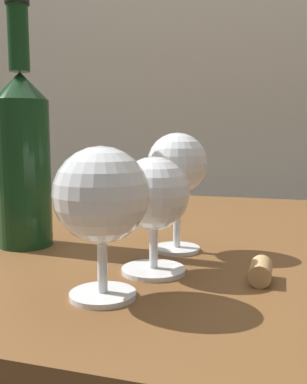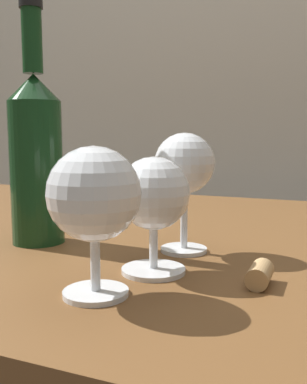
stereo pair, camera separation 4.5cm
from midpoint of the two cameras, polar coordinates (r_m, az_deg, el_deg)
name	(u,v)px [view 1 (the left image)]	position (r m, az deg, el deg)	size (l,w,h in m)	color
dining_table	(176,287)	(0.68, 1.00, -12.31)	(1.49, 0.79, 0.71)	brown
wine_glass_pinot	(97,198)	(0.39, -10.70, -0.75)	(0.08, 0.08, 0.14)	white
wine_glass_merlot	(154,197)	(0.45, -2.86, -0.69)	(0.08, 0.08, 0.12)	white
wine_glass_port	(177,167)	(0.53, 0.72, 3.29)	(0.07, 0.07, 0.15)	white
wine_bottle	(23,153)	(0.59, -18.82, 4.78)	(0.07, 0.07, 0.32)	#143819
cork	(261,271)	(0.44, 11.01, -10.15)	(0.02, 0.02, 0.04)	tan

